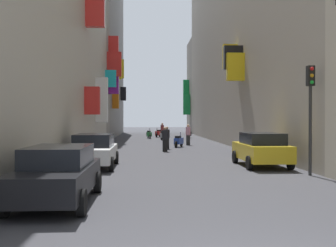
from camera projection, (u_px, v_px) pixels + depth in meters
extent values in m
plane|color=#38383D|center=(164.00, 144.00, 34.66)|extent=(140.00, 140.00, 0.00)
cube|color=red|center=(95.00, 6.00, 23.86)|extent=(1.09, 0.51, 2.46)
cube|color=#19B2BF|center=(111.00, 79.00, 35.45)|extent=(0.93, 0.37, 1.47)
cube|color=white|center=(102.00, 100.00, 28.67)|extent=(0.83, 0.58, 3.13)
cube|color=red|center=(92.00, 101.00, 23.52)|extent=(0.84, 0.58, 1.58)
cube|color=gray|center=(75.00, 70.00, 37.75)|extent=(6.00, 3.33, 13.29)
cube|color=red|center=(114.00, 51.00, 38.64)|extent=(0.94, 0.60, 2.76)
cube|color=red|center=(114.00, 64.00, 37.02)|extent=(1.30, 0.40, 2.20)
cube|color=purple|center=(113.00, 77.00, 38.04)|extent=(1.00, 0.55, 3.07)
cube|color=slate|center=(94.00, 52.00, 51.71)|extent=(6.00, 24.72, 21.14)
cube|color=yellow|center=(121.00, 69.00, 50.67)|extent=(0.80, 0.44, 2.31)
cube|color=black|center=(123.00, 94.00, 57.13)|extent=(0.75, 0.37, 1.89)
cube|color=orange|center=(116.00, 100.00, 42.96)|extent=(0.67, 0.65, 1.72)
cube|color=yellow|center=(117.00, 70.00, 42.93)|extent=(0.98, 0.63, 1.87)
cube|color=#9E9384|center=(252.00, 33.00, 36.56)|extent=(6.00, 43.20, 19.50)
cube|color=yellow|center=(235.00, 67.00, 27.19)|extent=(1.16, 0.53, 1.83)
cube|color=yellow|center=(230.00, 57.00, 29.20)|extent=(1.02, 0.41, 1.72)
cube|color=black|center=(233.00, 58.00, 27.61)|extent=(1.26, 0.44, 1.60)
cube|color=gray|center=(209.00, 87.00, 61.57)|extent=(6.00, 6.82, 13.73)
cube|color=green|center=(186.00, 90.00, 61.67)|extent=(0.87, 0.61, 2.94)
cube|color=green|center=(187.00, 105.00, 59.89)|extent=(1.03, 0.37, 2.96)
cube|color=gold|center=(261.00, 152.00, 18.23)|extent=(1.73, 4.06, 0.70)
cube|color=black|center=(262.00, 139.00, 18.02)|extent=(1.52, 2.27, 0.50)
cylinder|color=black|center=(235.00, 157.00, 19.53)|extent=(0.18, 0.60, 0.60)
cylinder|color=black|center=(271.00, 157.00, 19.62)|extent=(0.18, 0.60, 0.60)
cylinder|color=black|center=(249.00, 163.00, 16.85)|extent=(0.18, 0.60, 0.60)
cylinder|color=black|center=(291.00, 163.00, 16.95)|extent=(0.18, 0.60, 0.60)
cube|color=black|center=(57.00, 179.00, 10.24)|extent=(1.65, 4.40, 0.63)
cube|color=black|center=(59.00, 156.00, 10.46)|extent=(1.46, 2.46, 0.49)
cylinder|color=black|center=(82.00, 203.00, 8.84)|extent=(0.18, 0.60, 0.60)
cylinder|color=black|center=(3.00, 204.00, 8.75)|extent=(0.18, 0.60, 0.60)
cylinder|color=black|center=(97.00, 182.00, 11.74)|extent=(0.18, 0.60, 0.60)
cylinder|color=black|center=(39.00, 183.00, 11.65)|extent=(0.18, 0.60, 0.60)
cube|color=white|center=(94.00, 154.00, 17.81)|extent=(1.77, 4.36, 0.61)
cube|color=black|center=(94.00, 140.00, 18.02)|extent=(1.55, 2.44, 0.54)
cylinder|color=black|center=(111.00, 164.00, 16.42)|extent=(0.18, 0.60, 0.60)
cylinder|color=black|center=(67.00, 164.00, 16.32)|extent=(0.18, 0.60, 0.60)
cylinder|color=black|center=(116.00, 157.00, 19.29)|extent=(0.18, 0.60, 0.60)
cylinder|color=black|center=(78.00, 158.00, 19.20)|extent=(0.18, 0.60, 0.60)
cube|color=#287F3D|center=(149.00, 134.00, 43.94)|extent=(0.59, 1.16, 0.45)
cube|color=black|center=(149.00, 131.00, 44.14)|extent=(0.39, 0.60, 0.16)
cylinder|color=#4C4C51|center=(150.00, 131.00, 43.40)|extent=(0.10, 0.28, 0.68)
cylinder|color=black|center=(150.00, 137.00, 43.27)|extent=(0.17, 0.49, 0.48)
cylinder|color=black|center=(148.00, 136.00, 44.62)|extent=(0.17, 0.49, 0.48)
cube|color=red|center=(158.00, 133.00, 47.34)|extent=(0.74, 1.11, 0.45)
cube|color=black|center=(159.00, 130.00, 47.52)|extent=(0.48, 0.63, 0.16)
cylinder|color=#4C4C51|center=(157.00, 130.00, 46.84)|extent=(0.14, 0.28, 0.68)
cylinder|color=black|center=(157.00, 135.00, 46.72)|extent=(0.24, 0.49, 0.48)
cylinder|color=black|center=(160.00, 135.00, 47.96)|extent=(0.24, 0.49, 0.48)
cube|color=#ADADB2|center=(164.00, 136.00, 40.36)|extent=(0.72, 1.28, 0.45)
cube|color=black|center=(163.00, 132.00, 40.58)|extent=(0.45, 0.62, 0.16)
cylinder|color=#4C4C51|center=(166.00, 133.00, 39.78)|extent=(0.13, 0.28, 0.68)
cylinder|color=black|center=(166.00, 138.00, 39.65)|extent=(0.21, 0.49, 0.48)
cylinder|color=black|center=(162.00, 138.00, 41.08)|extent=(0.21, 0.49, 0.48)
cube|color=black|center=(189.00, 134.00, 45.87)|extent=(0.49, 1.17, 0.45)
cube|color=black|center=(189.00, 131.00, 46.08)|extent=(0.34, 0.57, 0.16)
cylinder|color=#4C4C51|center=(189.00, 131.00, 45.29)|extent=(0.07, 0.28, 0.68)
cylinder|color=black|center=(189.00, 136.00, 45.15)|extent=(0.12, 0.48, 0.48)
cylinder|color=black|center=(189.00, 135.00, 46.60)|extent=(0.12, 0.48, 0.48)
cube|color=#2D4CAD|center=(179.00, 141.00, 30.60)|extent=(0.82, 1.19, 0.45)
cube|color=black|center=(178.00, 137.00, 30.40)|extent=(0.50, 0.64, 0.16)
cylinder|color=#4C4C51|center=(181.00, 136.00, 31.13)|extent=(0.16, 0.28, 0.68)
cylinder|color=black|center=(181.00, 143.00, 31.26)|extent=(0.27, 0.48, 0.48)
cylinder|color=black|center=(176.00, 145.00, 29.95)|extent=(0.27, 0.48, 0.48)
cylinder|color=#3B3B3B|center=(162.00, 134.00, 45.23)|extent=(0.39, 0.39, 0.81)
cylinder|color=maroon|center=(162.00, 128.00, 45.22)|extent=(0.46, 0.46, 0.64)
sphere|color=tan|center=(162.00, 124.00, 45.22)|extent=(0.22, 0.22, 0.22)
cylinder|color=black|center=(167.00, 144.00, 28.55)|extent=(0.33, 0.33, 0.77)
cylinder|color=black|center=(167.00, 134.00, 28.54)|extent=(0.39, 0.39, 0.61)
sphere|color=tan|center=(167.00, 128.00, 28.54)|extent=(0.21, 0.21, 0.21)
cylinder|color=black|center=(165.00, 146.00, 26.49)|extent=(0.40, 0.40, 0.78)
cylinder|color=black|center=(165.00, 135.00, 26.48)|extent=(0.47, 0.47, 0.62)
sphere|color=tan|center=(165.00, 128.00, 26.48)|extent=(0.21, 0.21, 0.21)
cylinder|color=#2A2A2A|center=(188.00, 140.00, 32.98)|extent=(0.36, 0.36, 0.81)
cylinder|color=pink|center=(188.00, 131.00, 32.97)|extent=(0.43, 0.43, 0.64)
sphere|color=tan|center=(188.00, 126.00, 32.97)|extent=(0.22, 0.22, 0.22)
cylinder|color=#2D2D2D|center=(310.00, 131.00, 15.28)|extent=(0.12, 0.12, 3.34)
cube|color=black|center=(310.00, 76.00, 15.26)|extent=(0.26, 0.26, 0.75)
sphere|color=red|center=(312.00, 69.00, 15.12)|extent=(0.14, 0.14, 0.14)
sphere|color=orange|center=(312.00, 75.00, 15.12)|extent=(0.14, 0.14, 0.14)
sphere|color=green|center=(312.00, 82.00, 15.12)|extent=(0.14, 0.14, 0.14)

